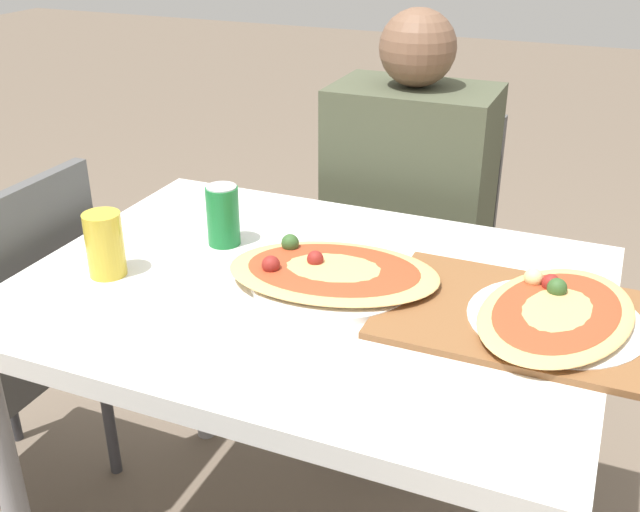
# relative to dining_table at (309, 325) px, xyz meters

# --- Properties ---
(dining_table) EXTENTS (1.06, 0.79, 0.75)m
(dining_table) POSITION_rel_dining_table_xyz_m (0.00, 0.00, 0.00)
(dining_table) COLOR white
(dining_table) RESTS_ON ground_plane
(chair_far_seated) EXTENTS (0.40, 0.40, 0.87)m
(chair_far_seated) POSITION_rel_dining_table_xyz_m (0.01, 0.72, -0.17)
(chair_far_seated) COLOR #4C4C4C
(chair_far_seated) RESTS_ON ground_plane
(chair_side_left) EXTENTS (0.40, 0.40, 0.87)m
(chair_side_left) POSITION_rel_dining_table_xyz_m (-0.72, -0.06, -0.17)
(chair_side_left) COLOR #4C4C4C
(chair_side_left) RESTS_ON ground_plane
(person_seated) EXTENTS (0.40, 0.28, 1.16)m
(person_seated) POSITION_rel_dining_table_xyz_m (0.01, 0.61, 0.02)
(person_seated) COLOR #2D2D38
(person_seated) RESTS_ON ground_plane
(pizza_main) EXTENTS (0.43, 0.32, 0.06)m
(pizza_main) POSITION_rel_dining_table_xyz_m (0.04, 0.02, 0.11)
(pizza_main) COLOR white
(pizza_main) RESTS_ON dining_table
(soda_can) EXTENTS (0.07, 0.07, 0.12)m
(soda_can) POSITION_rel_dining_table_xyz_m (-0.23, 0.10, 0.15)
(soda_can) COLOR #197233
(soda_can) RESTS_ON dining_table
(drink_glass) EXTENTS (0.07, 0.07, 0.12)m
(drink_glass) POSITION_rel_dining_table_xyz_m (-0.37, -0.11, 0.15)
(drink_glass) COLOR gold
(drink_glass) RESTS_ON dining_table
(serving_tray) EXTENTS (0.45, 0.33, 0.01)m
(serving_tray) POSITION_rel_dining_table_xyz_m (0.37, 0.03, 0.09)
(serving_tray) COLOR brown
(serving_tray) RESTS_ON dining_table
(pizza_second) EXTENTS (0.31, 0.40, 0.06)m
(pizza_second) POSITION_rel_dining_table_xyz_m (0.43, 0.03, 0.11)
(pizza_second) COLOR white
(pizza_second) RESTS_ON dining_table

